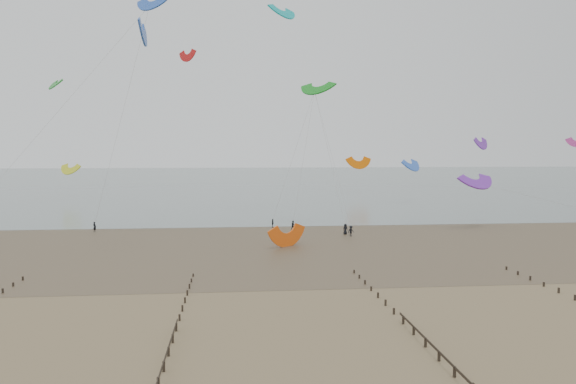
# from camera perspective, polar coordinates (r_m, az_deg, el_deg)

# --- Properties ---
(ground) EXTENTS (500.00, 500.00, 0.00)m
(ground) POSITION_cam_1_polar(r_m,az_deg,el_deg) (52.29, 5.22, -11.20)
(ground) COLOR brown
(ground) RESTS_ON ground
(sea_and_shore) EXTENTS (500.00, 665.00, 0.03)m
(sea_and_shore) POSITION_cam_1_polar(r_m,az_deg,el_deg) (85.19, -1.85, -5.04)
(sea_and_shore) COLOR #475654
(sea_and_shore) RESTS_ON ground
(groynes) EXTENTS (72.16, 50.16, 1.00)m
(groynes) POSITION_cam_1_polar(r_m,az_deg,el_deg) (35.96, 17.89, -18.07)
(groynes) COLOR black
(groynes) RESTS_ON ground
(kitesurfer_lead) EXTENTS (0.75, 0.69, 1.72)m
(kitesurfer_lead) POSITION_cam_1_polar(r_m,az_deg,el_deg) (100.00, -19.05, -3.37)
(kitesurfer_lead) COLOR black
(kitesurfer_lead) RESTS_ON ground
(kitesurfers) EXTENTS (143.91, 18.84, 1.81)m
(kitesurfers) POSITION_cam_1_polar(r_m,az_deg,el_deg) (105.87, 16.81, -2.89)
(kitesurfers) COLOR black
(kitesurfers) RESTS_ON ground
(grounded_kite) EXTENTS (7.72, 7.54, 3.35)m
(grounded_kite) POSITION_cam_1_polar(r_m,az_deg,el_deg) (80.89, -0.05, -5.55)
(grounded_kite) COLOR #FA5A0F
(grounded_kite) RESTS_ON ground
(kites_airborne) EXTENTS (227.62, 123.56, 42.78)m
(kites_airborne) POSITION_cam_1_polar(r_m,az_deg,el_deg) (141.71, -6.87, 7.12)
(kites_airborne) COLOR yellow
(kites_airborne) RESTS_ON ground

